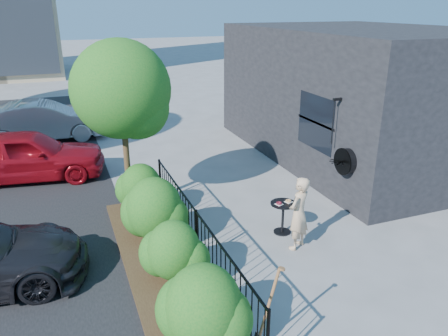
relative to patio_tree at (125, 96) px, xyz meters
name	(u,v)px	position (x,y,z in m)	size (l,w,h in m)	color
ground	(267,247)	(2.24, -2.76, -2.76)	(120.00, 120.00, 0.00)	gray
shop_building	(361,92)	(7.73, 1.74, -0.76)	(6.22, 9.00, 4.00)	black
fence	(197,236)	(0.74, -2.76, -2.20)	(0.05, 6.05, 1.10)	black
planting_bed	(162,267)	(0.04, -2.76, -2.72)	(1.30, 6.00, 0.08)	#382616
shrubs	(164,232)	(0.14, -2.66, -2.06)	(1.10, 5.60, 1.24)	#155C1B
patio_tree	(125,96)	(0.00, 0.00, 0.00)	(2.20, 2.20, 3.94)	#3F2B19
cafe_table	(283,212)	(2.80, -2.33, -2.28)	(0.56, 0.56, 0.75)	black
woman	(299,213)	(2.79, -2.98, -2.00)	(0.56, 0.37, 1.53)	tan
shovel	(266,313)	(0.98, -5.22, -2.19)	(0.44, 0.17, 1.30)	brown
car_red	(26,155)	(-2.41, 3.01, -2.05)	(1.68, 4.17, 1.42)	#A60D1A
car_silver	(44,121)	(-1.97, 6.90, -2.05)	(1.52, 4.35, 1.43)	#A1A1A6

